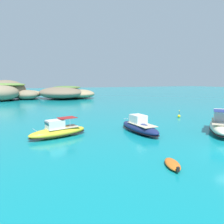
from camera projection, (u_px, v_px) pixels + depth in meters
name	position (u px, v px, depth m)	size (l,w,h in m)	color
islet_small	(67.00, 93.00, 81.37)	(24.78, 23.90, 4.96)	#756651
motorboat_navy	(139.00, 127.00, 27.63)	(2.70, 8.09, 2.36)	navy
motorboat_cream	(222.00, 125.00, 27.91)	(9.68, 8.91, 3.17)	beige
motorboat_yellow	(58.00, 131.00, 25.37)	(7.71, 3.83, 2.32)	yellow
dinghy_tender	(173.00, 164.00, 16.58)	(2.07, 2.82, 0.58)	orange
channel_buoy	(179.00, 116.00, 38.89)	(0.56, 0.56, 1.48)	yellow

